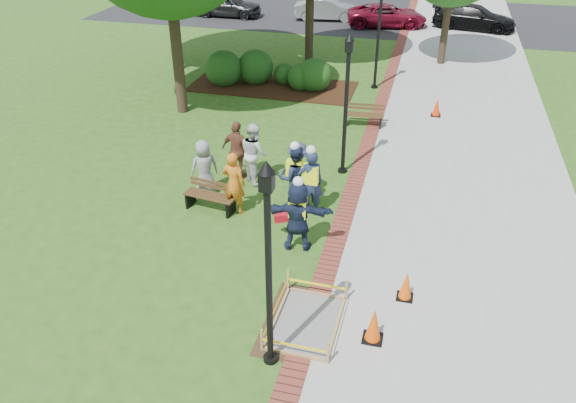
% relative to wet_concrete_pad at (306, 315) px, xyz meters
% --- Properties ---
extents(ground, '(100.00, 100.00, 0.00)m').
position_rel_wet_concrete_pad_xyz_m(ground, '(-1.68, 1.86, -0.23)').
color(ground, '#285116').
rests_on(ground, ground).
extents(sidewalk, '(6.00, 60.00, 0.02)m').
position_rel_wet_concrete_pad_xyz_m(sidewalk, '(3.32, 11.86, -0.22)').
color(sidewalk, '#9E9E99').
rests_on(sidewalk, ground).
extents(brick_edging, '(0.50, 60.00, 0.03)m').
position_rel_wet_concrete_pad_xyz_m(brick_edging, '(0.07, 11.86, -0.22)').
color(brick_edging, maroon).
rests_on(brick_edging, ground).
extents(mulch_bed, '(7.00, 3.00, 0.05)m').
position_rel_wet_concrete_pad_xyz_m(mulch_bed, '(-4.68, 13.86, -0.21)').
color(mulch_bed, '#381E0F').
rests_on(mulch_bed, ground).
extents(parking_lot, '(36.00, 12.00, 0.01)m').
position_rel_wet_concrete_pad_xyz_m(parking_lot, '(-1.68, 28.86, -0.23)').
color(parking_lot, black).
rests_on(parking_lot, ground).
extents(wet_concrete_pad, '(1.73, 2.33, 0.55)m').
position_rel_wet_concrete_pad_xyz_m(wet_concrete_pad, '(0.00, 0.00, 0.00)').
color(wet_concrete_pad, '#47331E').
rests_on(wet_concrete_pad, ground).
extents(bench_near, '(1.50, 0.69, 0.78)m').
position_rel_wet_concrete_pad_xyz_m(bench_near, '(-3.55, 3.74, 0.02)').
color(bench_near, '#4E341A').
rests_on(bench_near, ground).
extents(bench_far, '(1.47, 0.58, 0.78)m').
position_rel_wet_concrete_pad_xyz_m(bench_far, '(-0.33, 10.62, 0.01)').
color(bench_far, '#4F381B').
rests_on(bench_far, ground).
extents(cone_front, '(0.40, 0.40, 0.79)m').
position_rel_wet_concrete_pad_xyz_m(cone_front, '(1.38, -0.11, 0.15)').
color(cone_front, black).
rests_on(cone_front, ground).
extents(cone_back, '(0.36, 0.36, 0.70)m').
position_rel_wet_concrete_pad_xyz_m(cone_back, '(1.90, 1.33, 0.10)').
color(cone_back, black).
rests_on(cone_back, ground).
extents(cone_far, '(0.36, 0.36, 0.72)m').
position_rel_wet_concrete_pad_xyz_m(cone_far, '(2.21, 12.24, 0.11)').
color(cone_far, black).
rests_on(cone_far, ground).
extents(toolbox, '(0.50, 0.40, 0.22)m').
position_rel_wet_concrete_pad_xyz_m(toolbox, '(-1.50, 3.70, -0.13)').
color(toolbox, red).
rests_on(toolbox, ground).
extents(lamp_near, '(0.28, 0.28, 4.26)m').
position_rel_wet_concrete_pad_xyz_m(lamp_near, '(-0.43, -1.14, 2.25)').
color(lamp_near, black).
rests_on(lamp_near, ground).
extents(lamp_mid, '(0.28, 0.28, 4.26)m').
position_rel_wet_concrete_pad_xyz_m(lamp_mid, '(-0.43, 6.86, 2.25)').
color(lamp_mid, black).
rests_on(lamp_mid, ground).
extents(lamp_far, '(0.28, 0.28, 4.26)m').
position_rel_wet_concrete_pad_xyz_m(lamp_far, '(-0.43, 14.86, 2.25)').
color(lamp_far, black).
rests_on(lamp_far, ground).
extents(shrub_a, '(1.58, 1.58, 1.58)m').
position_rel_wet_concrete_pad_xyz_m(shrub_a, '(-6.81, 13.69, -0.23)').
color(shrub_a, '#154814').
rests_on(shrub_a, ground).
extents(shrub_b, '(1.55, 1.55, 1.55)m').
position_rel_wet_concrete_pad_xyz_m(shrub_b, '(-5.57, 14.28, -0.23)').
color(shrub_b, '#154814').
rests_on(shrub_b, ground).
extents(shrub_c, '(1.16, 1.16, 1.16)m').
position_rel_wet_concrete_pad_xyz_m(shrub_c, '(-3.45, 13.95, -0.23)').
color(shrub_c, '#154814').
rests_on(shrub_c, ground).
extents(shrub_d, '(1.44, 1.44, 1.44)m').
position_rel_wet_concrete_pad_xyz_m(shrub_d, '(-2.88, 14.00, -0.23)').
color(shrub_d, '#154814').
rests_on(shrub_d, ground).
extents(shrub_e, '(0.95, 0.95, 0.95)m').
position_rel_wet_concrete_pad_xyz_m(shrub_e, '(-4.31, 14.46, -0.23)').
color(shrub_e, '#154814').
rests_on(shrub_e, ground).
extents(casual_person_a, '(0.62, 0.60, 1.65)m').
position_rel_wet_concrete_pad_xyz_m(casual_person_a, '(-4.01, 4.55, 0.59)').
color(casual_person_a, gray).
rests_on(casual_person_a, ground).
extents(casual_person_b, '(0.61, 0.43, 1.77)m').
position_rel_wet_concrete_pad_xyz_m(casual_person_b, '(-2.87, 3.82, 0.65)').
color(casual_person_b, '#C56617').
rests_on(casual_person_b, ground).
extents(casual_person_c, '(0.68, 0.69, 1.84)m').
position_rel_wet_concrete_pad_xyz_m(casual_person_c, '(-2.88, 5.64, 0.69)').
color(casual_person_c, silver).
rests_on(casual_person_c, ground).
extents(casual_person_d, '(0.65, 0.50, 1.81)m').
position_rel_wet_concrete_pad_xyz_m(casual_person_d, '(-3.41, 5.69, 0.67)').
color(casual_person_d, brown).
rests_on(casual_person_d, ground).
extents(casual_person_e, '(0.59, 0.44, 1.69)m').
position_rel_wet_concrete_pad_xyz_m(casual_person_e, '(-1.40, 4.99, 0.61)').
color(casual_person_e, '#303354').
rests_on(casual_person_e, ground).
extents(hivis_worker_a, '(0.63, 0.45, 1.98)m').
position_rel_wet_concrete_pad_xyz_m(hivis_worker_a, '(-0.82, 2.60, 0.74)').
color(hivis_worker_a, '#151838').
rests_on(hivis_worker_a, ground).
extents(hivis_worker_b, '(0.71, 0.60, 2.03)m').
position_rel_wet_concrete_pad_xyz_m(hivis_worker_b, '(-0.88, 4.22, 0.76)').
color(hivis_worker_b, '#17283E').
rests_on(hivis_worker_b, ground).
extents(hivis_worker_c, '(0.69, 0.58, 2.00)m').
position_rel_wet_concrete_pad_xyz_m(hivis_worker_c, '(-1.36, 4.42, 0.75)').
color(hivis_worker_c, '#1C234B').
rests_on(hivis_worker_c, ground).
extents(parked_car_a, '(2.16, 4.89, 1.59)m').
position_rel_wet_concrete_pad_xyz_m(parked_car_a, '(-11.12, 25.99, -0.23)').
color(parked_car_a, black).
rests_on(parked_car_a, ground).
extents(parked_car_b, '(2.45, 4.57, 1.42)m').
position_rel_wet_concrete_pad_xyz_m(parked_car_b, '(-4.82, 26.61, -0.23)').
color(parked_car_b, '#A1A2A6').
rests_on(parked_car_b, ground).
extents(parked_car_c, '(2.65, 4.57, 1.40)m').
position_rel_wet_concrete_pad_xyz_m(parked_car_c, '(-1.10, 25.89, -0.23)').
color(parked_car_c, maroon).
rests_on(parked_car_c, ground).
extents(parked_car_d, '(2.74, 4.82, 1.48)m').
position_rel_wet_concrete_pad_xyz_m(parked_car_d, '(3.86, 26.47, -0.23)').
color(parked_car_d, black).
rests_on(parked_car_d, ground).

